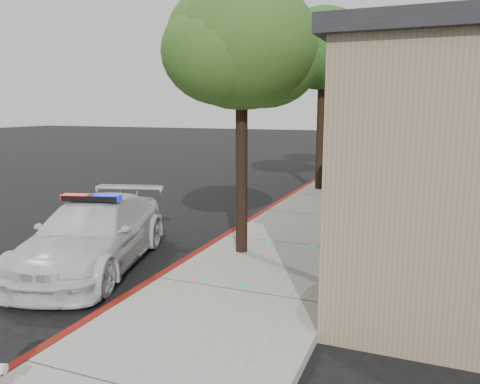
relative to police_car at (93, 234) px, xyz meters
name	(u,v)px	position (x,y,z in m)	size (l,w,h in m)	color
ground	(153,285)	(1.61, -0.41, -0.68)	(120.00, 120.00, 0.00)	black
sidewalk	(286,246)	(3.21, 2.59, -0.60)	(3.20, 60.00, 0.15)	gray
red_curb	(224,238)	(1.67, 2.59, -0.60)	(0.14, 60.00, 0.16)	maroon
police_car	(93,234)	(0.00, 0.00, 0.00)	(3.04, 4.97, 1.46)	silver
street_tree_near	(242,51)	(2.52, 1.61, 3.55)	(2.99, 3.12, 5.47)	black
street_tree_mid	(323,53)	(2.31, 9.99, 4.38)	(3.42, 3.51, 6.51)	black
street_tree_far	(352,69)	(2.59, 14.95, 4.20)	(3.59, 3.32, 6.29)	black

